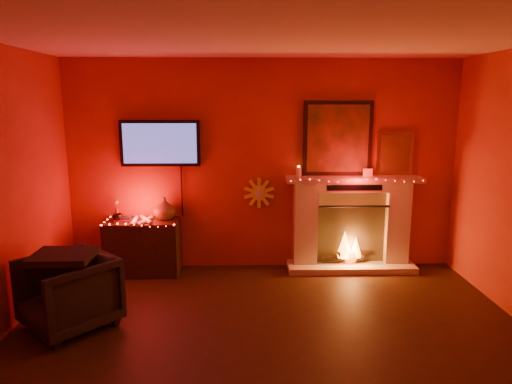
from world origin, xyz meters
TOP-DOWN VIEW (x-y plane):
  - room at (0.00, 0.00)m, footprint 5.00×5.00m
  - fireplace at (1.14, 2.39)m, footprint 1.72×0.40m
  - tv at (-1.30, 2.45)m, footprint 1.00×0.07m
  - sunburst_clock at (-0.05, 2.48)m, footprint 0.40×0.03m
  - console_table at (-1.52, 2.26)m, footprint 0.91×0.54m
  - armchair at (-1.94, 0.84)m, footprint 1.09×1.09m

SIDE VIEW (x-z plane):
  - armchair at x=-1.94m, z-range 0.00..0.71m
  - console_table at x=-1.52m, z-range -0.10..0.88m
  - fireplace at x=1.14m, z-range -0.37..1.81m
  - sunburst_clock at x=-0.05m, z-range 0.80..1.20m
  - room at x=0.00m, z-range -1.15..3.85m
  - tv at x=-1.30m, z-range 1.03..2.27m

